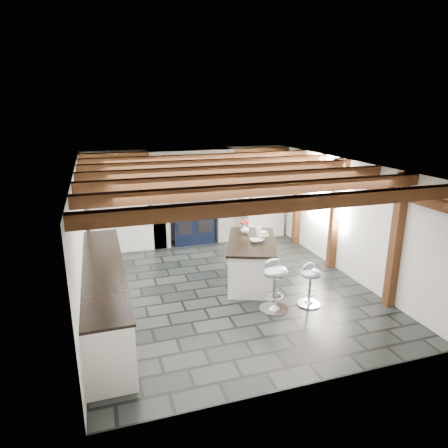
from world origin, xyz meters
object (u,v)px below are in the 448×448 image
object	(u,v)px
kitchen_island	(251,260)
bar_stool_far	(274,280)
range_cooker	(192,224)
bar_stool_near	(310,280)

from	to	relation	value
kitchen_island	bar_stool_far	bearing A→B (deg)	-71.47
range_cooker	bar_stool_far	world-z (taller)	range_cooker
bar_stool_near	kitchen_island	bearing A→B (deg)	99.42
bar_stool_far	kitchen_island	bearing A→B (deg)	76.17
range_cooker	bar_stool_near	xyz separation A→B (m)	(1.13, -3.84, -0.01)
bar_stool_near	bar_stool_far	world-z (taller)	bar_stool_far
range_cooker	kitchen_island	world-z (taller)	kitchen_island
range_cooker	bar_stool_near	distance (m)	4.00
bar_stool_near	bar_stool_far	xyz separation A→B (m)	(-0.66, 0.02, 0.09)
bar_stool_near	range_cooker	bearing A→B (deg)	89.46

